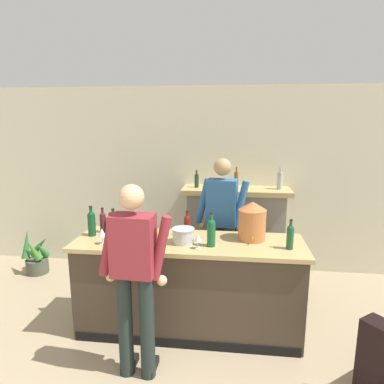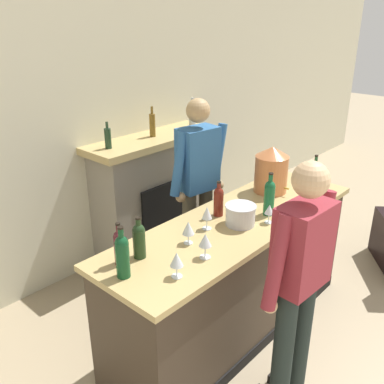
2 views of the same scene
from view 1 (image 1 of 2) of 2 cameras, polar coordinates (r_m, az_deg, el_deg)
wall_back_panel at (r=5.19m, az=2.34°, el=2.04°), size 12.00×0.07×2.75m
bar_counter at (r=3.81m, az=-0.57°, el=-15.36°), size 2.41×0.75×1.02m
fireplace_stone at (r=5.09m, az=7.20°, el=-6.48°), size 1.53×0.52×1.62m
potted_plant_corner at (r=5.72m, az=-24.53°, el=-9.84°), size 0.37×0.35×0.67m
person_customer at (r=3.03m, az=-9.56°, el=-13.39°), size 0.66×0.32×1.75m
person_bartender at (r=4.23m, az=4.93°, el=-5.29°), size 0.65×0.34×1.82m
copper_dispenser at (r=3.64m, az=9.99°, el=-4.72°), size 0.29×0.33×0.41m
ice_bucket_steel at (r=3.53m, az=-1.48°, el=-7.27°), size 0.23×0.23×0.16m
wine_bottle_rose_blush at (r=3.72m, az=-0.79°, el=-5.45°), size 0.08×0.08×0.28m
wine_bottle_cabernet_heavy at (r=3.89m, az=-12.96°, el=-4.93°), size 0.08×0.08×0.29m
wine_bottle_merlot_tall at (r=3.48m, az=16.04°, el=-7.04°), size 0.07×0.07×0.30m
wine_bottle_port_short at (r=3.88m, az=-16.40°, el=-4.87°), size 0.08×0.08×0.33m
wine_bottle_chardonnay_pale at (r=3.97m, az=-14.63°, el=-4.74°), size 0.07×0.07×0.28m
wine_bottle_riesling_slim at (r=3.42m, az=3.22°, el=-6.56°), size 0.08×0.08×0.34m
wine_glass_mid_counter at (r=3.60m, az=-14.77°, el=-6.64°), size 0.08×0.08×0.17m
wine_glass_near_bucket at (r=3.68m, az=-4.61°, el=-5.76°), size 0.07×0.07×0.18m
wine_glass_front_left at (r=3.37m, az=0.98°, el=-7.74°), size 0.07×0.07×0.15m
wine_glass_front_right at (r=3.70m, az=-8.52°, el=-5.91°), size 0.08×0.08×0.17m
wine_glass_back_row at (r=3.52m, az=-10.41°, el=-6.74°), size 0.08×0.08×0.17m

